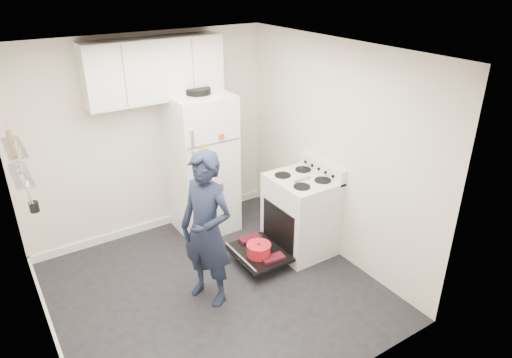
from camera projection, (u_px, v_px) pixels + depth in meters
room at (205, 190)px, 4.40m from camera, size 3.21×3.21×2.51m
electric_range at (300, 215)px, 5.44m from camera, size 0.66×0.76×1.10m
open_oven_door at (259, 251)px, 5.25m from camera, size 0.55×0.70×0.22m
refrigerator at (202, 164)px, 5.73m from camera, size 0.72×0.74×1.87m
upper_cabinets at (155, 70)px, 5.15m from camera, size 1.60×0.33×0.70m
wall_shelf_rack at (18, 162)px, 3.82m from camera, size 0.14×0.60×0.61m
person at (207, 230)px, 4.47m from camera, size 0.60×0.70×1.63m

